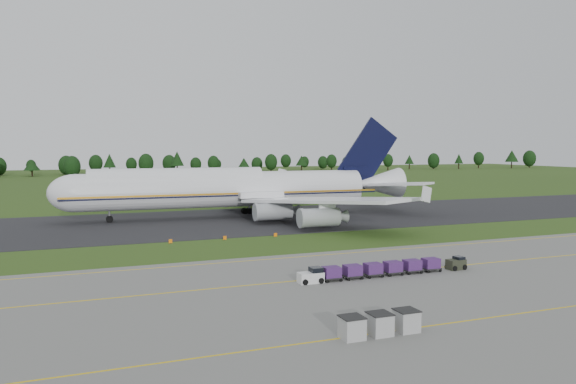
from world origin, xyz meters
name	(u,v)px	position (x,y,z in m)	size (l,w,h in m)	color
ground	(274,245)	(0.00, 0.00, 0.00)	(600.00, 600.00, 0.00)	#2B4715
apron	(400,305)	(0.00, -34.00, 0.03)	(300.00, 52.00, 0.06)	slate
taxiway	(225,221)	(0.00, 28.00, 0.04)	(300.00, 40.00, 0.08)	black
apron_markings	(363,287)	(0.00, -26.98, 0.06)	(300.00, 30.20, 0.01)	#DFB80D
tree_line	(116,163)	(-6.19, 219.68, 6.22)	(531.61, 22.77, 11.97)	black
aircraft	(233,188)	(3.21, 33.35, 5.98)	(74.31, 72.65, 20.94)	white
baggage_train	(370,270)	(2.95, -23.36, 0.89)	(17.52, 1.59, 1.53)	silver
utility_cart	(456,264)	(14.29, -23.58, 0.64)	(2.25, 1.51, 1.19)	#292C1E
uld_row	(380,324)	(-5.91, -40.41, 0.92)	(6.54, 1.74, 1.72)	#A4A4A4
edge_markers	(225,238)	(-5.61, 6.91, 0.27)	(17.27, 0.30, 0.60)	orange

